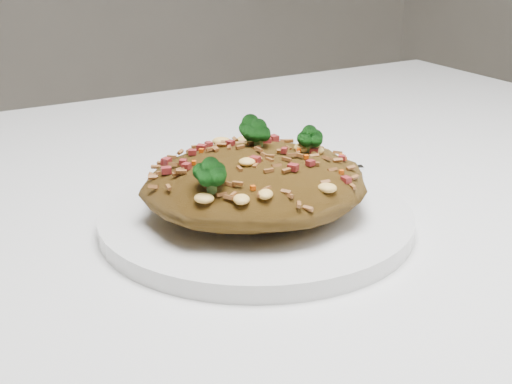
% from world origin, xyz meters
% --- Properties ---
extents(dining_table, '(1.20, 0.80, 0.75)m').
position_xyz_m(dining_table, '(0.00, 0.00, 0.66)').
color(dining_table, white).
rests_on(dining_table, ground).
extents(plate, '(0.24, 0.24, 0.01)m').
position_xyz_m(plate, '(0.02, -0.06, 0.76)').
color(plate, white).
rests_on(plate, dining_table).
extents(fried_rice, '(0.18, 0.16, 0.07)m').
position_xyz_m(fried_rice, '(0.02, -0.06, 0.79)').
color(fried_rice, brown).
rests_on(fried_rice, plate).
extents(fork, '(0.16, 0.07, 0.00)m').
position_xyz_m(fork, '(0.09, -0.00, 0.77)').
color(fork, silver).
rests_on(fork, plate).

